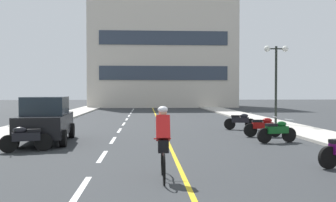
{
  "coord_description": "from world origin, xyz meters",
  "views": [
    {
      "loc": [
        -0.67,
        -2.09,
        2.04
      ],
      "look_at": [
        0.45,
        16.56,
        1.57
      ],
      "focal_mm": 41.16,
      "sensor_mm": 36.0,
      "label": 1
    }
  ],
  "objects": [
    {
      "name": "lane_dash_4",
      "position": [
        -2.0,
        18.0,
        0.0
      ],
      "size": [
        0.14,
        2.2,
        0.01
      ],
      "primitive_type": "cube",
      "color": "silver",
      "rests_on": "ground"
    },
    {
      "name": "motorcycle_4",
      "position": [
        -4.66,
        11.03,
        0.47
      ],
      "size": [
        1.64,
        0.78,
        0.92
      ],
      "color": "black",
      "rests_on": "ground"
    },
    {
      "name": "street_lamp_mid",
      "position": [
        7.15,
        20.47,
        3.56
      ],
      "size": [
        1.46,
        0.36,
        4.64
      ],
      "color": "black",
      "rests_on": "curb_right"
    },
    {
      "name": "curb_right",
      "position": [
        7.2,
        24.0,
        0.06
      ],
      "size": [
        2.4,
        72.0,
        0.12
      ],
      "primitive_type": "cube",
      "color": "#B7B2A8",
      "rests_on": "ground"
    },
    {
      "name": "motorcycle_6",
      "position": [
        4.59,
        14.76,
        0.47
      ],
      "size": [
        1.7,
        0.6,
        0.92
      ],
      "color": "black",
      "rests_on": "ground"
    },
    {
      "name": "centre_line_yellow",
      "position": [
        0.25,
        24.0,
        0.0
      ],
      "size": [
        0.12,
        66.0,
        0.01
      ],
      "primitive_type": "cube",
      "color": "gold",
      "rests_on": "ground"
    },
    {
      "name": "lane_dash_1",
      "position": [
        -2.0,
        6.0,
        0.0
      ],
      "size": [
        0.14,
        2.2,
        0.01
      ],
      "primitive_type": "cube",
      "color": "silver",
      "rests_on": "ground"
    },
    {
      "name": "lane_dash_2",
      "position": [
        -2.0,
        10.0,
        0.0
      ],
      "size": [
        0.14,
        2.2,
        0.01
      ],
      "primitive_type": "cube",
      "color": "silver",
      "rests_on": "ground"
    },
    {
      "name": "curb_left",
      "position": [
        -7.2,
        24.0,
        0.06
      ],
      "size": [
        2.4,
        72.0,
        0.12
      ],
      "primitive_type": "cube",
      "color": "#B7B2A8",
      "rests_on": "ground"
    },
    {
      "name": "lane_dash_6",
      "position": [
        -2.0,
        26.0,
        0.0
      ],
      "size": [
        0.14,
        2.2,
        0.01
      ],
      "primitive_type": "cube",
      "color": "silver",
      "rests_on": "ground"
    },
    {
      "name": "lane_dash_11",
      "position": [
        -2.0,
        46.0,
        0.0
      ],
      "size": [
        0.14,
        2.2,
        0.01
      ],
      "primitive_type": "cube",
      "color": "silver",
      "rests_on": "ground"
    },
    {
      "name": "lane_dash_7",
      "position": [
        -2.0,
        30.0,
        0.0
      ],
      "size": [
        0.14,
        2.2,
        0.01
      ],
      "primitive_type": "cube",
      "color": "silver",
      "rests_on": "ground"
    },
    {
      "name": "parked_car_near",
      "position": [
        -4.62,
        13.48,
        0.92
      ],
      "size": [
        2.19,
        4.32,
        1.82
      ],
      "color": "black",
      "rests_on": "ground"
    },
    {
      "name": "cyclist_rider",
      "position": [
        -0.25,
        6.78,
        0.89
      ],
      "size": [
        0.42,
        1.77,
        1.71
      ],
      "color": "black",
      "rests_on": "ground"
    },
    {
      "name": "motorcycle_5",
      "position": [
        4.55,
        12.8,
        0.47
      ],
      "size": [
        1.68,
        0.65,
        0.92
      ],
      "color": "black",
      "rests_on": "ground"
    },
    {
      "name": "office_building",
      "position": [
        1.64,
        49.74,
        7.14
      ],
      "size": [
        18.72,
        9.6,
        14.28
      ],
      "color": "beige",
      "rests_on": "ground"
    },
    {
      "name": "lane_dash_3",
      "position": [
        -2.0,
        14.0,
        0.0
      ],
      "size": [
        0.14,
        2.2,
        0.01
      ],
      "primitive_type": "cube",
      "color": "silver",
      "rests_on": "ground"
    },
    {
      "name": "ground_plane",
      "position": [
        0.0,
        21.0,
        0.0
      ],
      "size": [
        140.0,
        140.0,
        0.0
      ],
      "primitive_type": "plane",
      "color": "#2D3033"
    },
    {
      "name": "lane_dash_9",
      "position": [
        -2.0,
        38.0,
        0.0
      ],
      "size": [
        0.14,
        2.2,
        0.01
      ],
      "primitive_type": "cube",
      "color": "silver",
      "rests_on": "ground"
    },
    {
      "name": "motorcycle_7",
      "position": [
        4.39,
        18.01,
        0.47
      ],
      "size": [
        1.7,
        0.6,
        0.92
      ],
      "color": "black",
      "rests_on": "ground"
    },
    {
      "name": "lane_dash_10",
      "position": [
        -2.0,
        42.0,
        0.0
      ],
      "size": [
        0.14,
        2.2,
        0.01
      ],
      "primitive_type": "cube",
      "color": "silver",
      "rests_on": "ground"
    },
    {
      "name": "lane_dash_8",
      "position": [
        -2.0,
        34.0,
        0.0
      ],
      "size": [
        0.14,
        2.2,
        0.01
      ],
      "primitive_type": "cube",
      "color": "silver",
      "rests_on": "ground"
    },
    {
      "name": "lane_dash_5",
      "position": [
        -2.0,
        22.0,
        0.0
      ],
      "size": [
        0.14,
        2.2,
        0.01
      ],
      "primitive_type": "cube",
      "color": "silver",
      "rests_on": "ground"
    }
  ]
}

